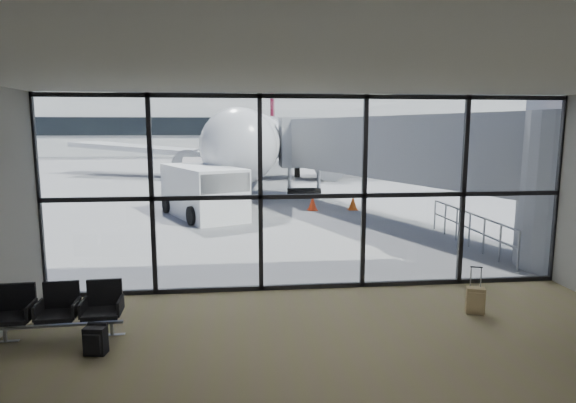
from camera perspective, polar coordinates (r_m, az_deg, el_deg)
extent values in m
plane|color=slate|center=(50.94, -4.11, 4.44)|extent=(220.00, 220.00, 0.00)
cube|color=brown|center=(7.92, 7.61, -19.53)|extent=(12.00, 8.00, 0.01)
cube|color=silver|center=(7.03, 8.36, 14.79)|extent=(12.00, 8.00, 0.02)
cube|color=#AEAEA9|center=(3.58, 24.24, -16.68)|extent=(12.00, 0.02, 4.50)
cube|color=white|center=(11.01, 2.95, 0.89)|extent=(12.00, 0.04, 4.50)
cube|color=black|center=(11.51, 2.87, -9.97)|extent=(12.00, 0.12, 0.10)
cube|color=black|center=(11.02, 2.95, 0.63)|extent=(12.00, 0.12, 0.10)
cube|color=black|center=(10.93, 3.05, 12.33)|extent=(12.00, 0.12, 0.10)
cube|color=black|center=(11.69, -27.50, 0.37)|extent=(0.10, 0.12, 4.50)
cube|color=black|center=(11.04, -15.84, 0.59)|extent=(0.10, 0.12, 4.50)
cube|color=black|center=(10.89, -3.30, 0.80)|extent=(0.10, 0.12, 4.50)
cube|color=black|center=(11.26, 9.00, 0.96)|extent=(0.10, 0.12, 4.50)
cube|color=black|center=(12.11, 20.04, 1.08)|extent=(0.10, 0.12, 4.50)
cube|color=black|center=(13.33, 29.35, 1.14)|extent=(0.10, 0.12, 4.50)
cylinder|color=#929396|center=(14.86, 30.87, 1.10)|extent=(2.80, 2.80, 4.20)
cube|color=#929396|center=(19.81, 12.47, 6.33)|extent=(7.45, 14.81, 2.40)
cube|color=#929396|center=(26.04, 1.95, 7.04)|extent=(2.60, 2.20, 2.60)
cylinder|color=gray|center=(26.08, 0.18, 2.42)|extent=(0.20, 0.20, 1.80)
cylinder|color=gray|center=(26.30, 3.65, 2.46)|extent=(0.20, 0.20, 1.80)
cylinder|color=black|center=(26.26, 1.92, 1.03)|extent=(1.80, 0.56, 0.56)
cylinder|color=gray|center=(14.06, 25.62, -5.31)|extent=(0.06, 0.06, 1.10)
cylinder|color=gray|center=(14.81, 23.80, -4.52)|extent=(0.06, 0.06, 1.10)
cylinder|color=gray|center=(15.57, 22.16, -3.80)|extent=(0.06, 0.06, 1.10)
cylinder|color=gray|center=(16.35, 20.69, -3.14)|extent=(0.06, 0.06, 1.10)
cylinder|color=gray|center=(17.14, 19.34, -2.55)|extent=(0.06, 0.06, 1.10)
cylinder|color=gray|center=(17.95, 18.12, -2.00)|extent=(0.06, 0.06, 1.10)
cylinder|color=gray|center=(18.76, 17.01, -1.50)|extent=(0.06, 0.06, 1.10)
cylinder|color=gray|center=(16.26, 20.79, -1.31)|extent=(0.06, 5.40, 0.06)
cylinder|color=gray|center=(16.34, 20.69, -2.97)|extent=(0.06, 5.40, 0.06)
cube|color=beige|center=(72.80, -4.75, 8.85)|extent=(80.00, 12.00, 8.00)
cube|color=black|center=(66.70, -4.63, 8.87)|extent=(80.00, 0.20, 2.40)
cube|color=beige|center=(76.63, -24.30, 12.23)|extent=(10.00, 8.00, 3.00)
cube|color=beige|center=(75.58, 9.31, 12.55)|extent=(6.00, 6.00, 2.00)
cylinder|color=#382619|center=(90.81, -30.47, 6.09)|extent=(0.50, 0.50, 3.06)
sphere|color=black|center=(90.80, -30.66, 8.44)|extent=(5.61, 5.61, 5.61)
cylinder|color=#382619|center=(88.52, -26.92, 6.43)|extent=(0.50, 0.50, 3.42)
sphere|color=black|center=(88.52, -27.11, 9.13)|extent=(6.27, 6.27, 6.27)
cylinder|color=#382619|center=(86.59, -23.17, 6.40)|extent=(0.50, 0.50, 2.70)
sphere|color=black|center=(86.56, -23.31, 8.58)|extent=(4.95, 4.95, 4.95)
cylinder|color=#382619|center=(85.02, -19.29, 6.70)|extent=(0.50, 0.50, 3.06)
sphere|color=black|center=(85.01, -19.42, 9.22)|extent=(5.61, 5.61, 5.61)
cylinder|color=#382619|center=(83.86, -15.27, 6.98)|extent=(0.50, 0.50, 3.42)
sphere|color=black|center=(83.86, -15.39, 9.84)|extent=(6.27, 6.27, 6.27)
cube|color=gray|center=(9.78, -25.52, -13.11)|extent=(2.21, 0.19, 0.04)
cube|color=black|center=(9.95, -29.84, -11.87)|extent=(0.65, 0.61, 0.08)
cube|color=black|center=(10.12, -29.38, -9.94)|extent=(0.63, 0.10, 0.55)
cube|color=black|center=(9.71, -25.59, -12.06)|extent=(0.65, 0.61, 0.08)
cube|color=black|center=(9.88, -25.23, -10.08)|extent=(0.63, 0.10, 0.55)
cube|color=black|center=(9.52, -21.15, -12.20)|extent=(0.65, 0.61, 0.08)
cube|color=black|center=(9.69, -20.88, -10.17)|extent=(0.63, 0.10, 0.55)
cylinder|color=gray|center=(10.12, -30.52, -13.51)|extent=(0.06, 0.06, 0.25)
cylinder|color=gray|center=(9.60, -20.14, -13.99)|extent=(0.06, 0.06, 0.25)
cube|color=black|center=(8.92, -21.84, -15.07)|extent=(0.38, 0.27, 0.48)
cube|color=black|center=(8.81, -22.21, -15.39)|extent=(0.29, 0.11, 0.33)
cylinder|color=black|center=(8.92, -21.62, -13.39)|extent=(0.34, 0.14, 0.09)
cube|color=#907A50|center=(10.65, 21.31, -10.86)|extent=(0.41, 0.32, 0.53)
cube|color=#907A50|center=(10.54, 21.40, -11.07)|extent=(0.29, 0.13, 0.39)
cylinder|color=gray|center=(10.59, 20.84, -8.37)|extent=(0.02, 0.02, 0.44)
cylinder|color=gray|center=(10.62, 21.90, -8.38)|extent=(0.02, 0.02, 0.44)
cube|color=black|center=(10.55, 21.44, -7.25)|extent=(0.23, 0.11, 0.02)
cylinder|color=black|center=(10.82, 20.63, -11.97)|extent=(0.05, 0.07, 0.06)
cylinder|color=black|center=(10.84, 21.69, -11.97)|extent=(0.05, 0.07, 0.06)
cylinder|color=silver|center=(36.80, -3.16, 7.37)|extent=(7.14, 29.32, 3.59)
sphere|color=silver|center=(22.32, -5.88, 6.50)|extent=(3.59, 3.59, 3.59)
cone|color=silver|center=(53.74, -1.84, 8.09)|extent=(4.28, 6.22, 3.59)
cube|color=black|center=(22.89, -5.73, 7.77)|extent=(2.26, 1.42, 0.49)
cube|color=silver|center=(39.25, -15.21, 5.96)|extent=(14.58, 9.15, 1.15)
cylinder|color=black|center=(36.64, -11.17, 4.40)|extent=(2.43, 3.52, 2.04)
cube|color=silver|center=(53.50, -5.23, 8.16)|extent=(5.61, 3.39, 0.17)
cube|color=silver|center=(38.11, 9.49, 6.07)|extent=(14.91, 6.00, 1.15)
cylinder|color=black|center=(35.90, 4.83, 4.45)|extent=(2.43, 3.52, 2.04)
cube|color=silver|center=(53.19, 1.50, 8.19)|extent=(5.47, 2.20, 0.17)
cube|color=#580C1F|center=(53.80, -1.86, 11.50)|extent=(0.74, 3.69, 5.82)
cylinder|color=gray|center=(24.43, -5.26, 1.44)|extent=(0.19, 0.19, 1.36)
cylinder|color=black|center=(24.47, -5.25, 0.65)|extent=(0.32, 0.70, 0.68)
cylinder|color=black|center=(37.71, -7.21, 3.58)|extent=(0.55, 0.98, 0.93)
cylinder|color=black|center=(37.33, 1.09, 3.59)|extent=(0.55, 0.98, 0.93)
cube|color=silver|center=(20.84, -10.06, 1.19)|extent=(4.03, 5.38, 2.15)
cube|color=black|center=(19.09, -8.14, 2.34)|extent=(2.39, 2.03, 0.75)
cylinder|color=black|center=(19.08, -11.28, -1.65)|extent=(0.56, 0.79, 0.75)
cylinder|color=black|center=(19.89, -5.45, -1.10)|extent=(0.56, 0.79, 0.75)
cylinder|color=black|center=(22.10, -14.12, -0.35)|extent=(0.56, 0.79, 0.75)
cylinder|color=black|center=(22.81, -8.96, 0.08)|extent=(0.56, 0.79, 0.75)
cube|color=black|center=(28.53, -11.39, 2.16)|extent=(1.58, 3.26, 1.07)
cube|color=black|center=(29.73, -11.27, 3.98)|extent=(1.35, 2.71, 1.11)
cylinder|color=black|center=(27.57, -13.07, 1.21)|extent=(0.23, 0.54, 0.54)
cylinder|color=black|center=(27.46, -9.95, 1.28)|extent=(0.23, 0.54, 0.54)
cylinder|color=black|center=(29.69, -12.68, 1.75)|extent=(0.23, 0.54, 0.54)
cylinder|color=black|center=(29.59, -9.78, 1.81)|extent=(0.23, 0.54, 0.54)
cylinder|color=black|center=(27.12, -30.84, 0.04)|extent=(0.23, 0.49, 0.49)
cylinder|color=black|center=(29.14, -29.00, 0.69)|extent=(0.23, 0.49, 0.49)
cube|color=orange|center=(21.07, -12.12, -1.70)|extent=(0.44, 0.44, 0.03)
cone|color=orange|center=(21.02, -12.15, -0.90)|extent=(0.42, 0.42, 0.63)
cube|color=#FF380D|center=(22.21, 2.92, -0.99)|extent=(0.45, 0.45, 0.03)
cone|color=#FF380D|center=(22.16, 2.92, -0.21)|extent=(0.43, 0.43, 0.65)
cube|color=#DD500B|center=(22.48, 7.68, -0.94)|extent=(0.44, 0.44, 0.03)
cone|color=#DD500B|center=(22.43, 7.69, -0.20)|extent=(0.42, 0.42, 0.62)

